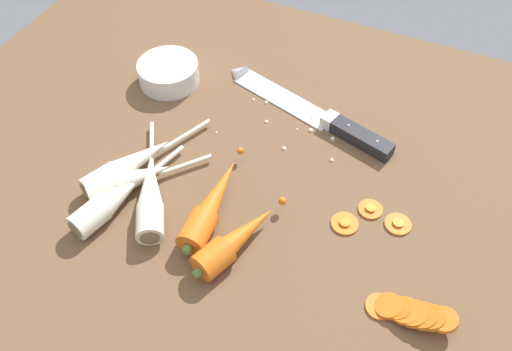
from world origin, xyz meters
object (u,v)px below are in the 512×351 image
object	(u,v)px
parsnip_mid_left	(129,165)
carrot_slice_stray_mid	(345,223)
whole_carrot_second	(235,241)
parsnip_mid_right	(129,180)
parsnip_front	(150,195)
chefs_knife	(302,107)
carrot_slice_stack	(410,312)
carrot_slice_stray_near	(398,223)
carrot_slice_stray_far	(370,209)
prep_bowl	(168,72)
whole_carrot	(211,205)
parsnip_back	(113,199)

from	to	relation	value
parsnip_mid_left	carrot_slice_stray_mid	xyz separation A→B (cm)	(33.90, 4.56, -1.62)
whole_carrot_second	parsnip_mid_right	world-z (taller)	whole_carrot_second
parsnip_front	parsnip_mid_left	bearing A→B (deg)	149.35
chefs_knife	parsnip_mid_right	size ratio (longest dim) A/B	2.07
carrot_slice_stack	chefs_knife	bearing A→B (deg)	130.80
carrot_slice_stray_near	parsnip_front	bearing A→B (deg)	-162.16
carrot_slice_stack	carrot_slice_stray_far	xyz separation A→B (cm)	(-9.33, 14.41, -0.83)
carrot_slice_stack	carrot_slice_stray_mid	world-z (taller)	carrot_slice_stack
carrot_slice_stack	prep_bowl	bearing A→B (deg)	151.59
whole_carrot	whole_carrot_second	distance (cm)	7.18
chefs_knife	parsnip_mid_right	distance (cm)	32.56
parsnip_mid_left	carrot_slice_stray_near	bearing A→B (deg)	10.57
carrot_slice_stray_near	prep_bowl	size ratio (longest dim) A/B	0.36
parsnip_front	carrot_slice_stray_near	world-z (taller)	parsnip_front
carrot_slice_stack	carrot_slice_stray_far	size ratio (longest dim) A/B	3.12
whole_carrot	carrot_slice_stack	size ratio (longest dim) A/B	1.80
whole_carrot	carrot_slice_stray_near	distance (cm)	27.48
parsnip_front	parsnip_mid_right	xyz separation A→B (cm)	(-4.39, 1.12, 0.00)
chefs_knife	parsnip_mid_left	bearing A→B (deg)	-128.03
chefs_knife	parsnip_mid_right	bearing A→B (deg)	-123.00
whole_carrot_second	carrot_slice_stray_near	bearing A→B (deg)	34.12
parsnip_front	parsnip_back	world-z (taller)	same
whole_carrot	carrot_slice_stray_near	size ratio (longest dim) A/B	5.29
parsnip_mid_right	carrot_slice_stray_mid	xyz separation A→B (cm)	(32.22, 7.05, -1.62)
parsnip_back	parsnip_mid_left	bearing A→B (deg)	102.41
parsnip_front	carrot_slice_stray_mid	bearing A→B (deg)	16.34
whole_carrot_second	parsnip_back	xyz separation A→B (cm)	(-19.61, -0.71, -0.12)
chefs_knife	carrot_slice_stray_far	xyz separation A→B (cm)	(17.19, -16.31, -0.29)
chefs_knife	carrot_slice_stray_near	world-z (taller)	chefs_knife
whole_carrot	carrot_slice_stray_far	xyz separation A→B (cm)	(21.35, 10.16, -1.74)
carrot_slice_stray_far	carrot_slice_stray_near	bearing A→B (deg)	-10.67
whole_carrot_second	parsnip_front	distance (cm)	15.16
whole_carrot	carrot_slice_stack	distance (cm)	30.99
whole_carrot	prep_bowl	world-z (taller)	whole_carrot
parsnip_front	carrot_slice_stack	xyz separation A→B (cm)	(39.85, -2.32, -0.79)
whole_carrot_second	carrot_slice_stack	bearing A→B (deg)	-0.09
parsnip_back	carrot_slice_stray_near	distance (cm)	42.10
prep_bowl	whole_carrot	bearing A→B (deg)	-48.54
chefs_knife	parsnip_back	bearing A→B (deg)	-119.76
parsnip_front	carrot_slice_stack	bearing A→B (deg)	-3.34
chefs_knife	parsnip_mid_left	xyz separation A→B (cm)	(-19.40, -24.80, 1.33)
parsnip_mid_left	parsnip_front	bearing A→B (deg)	-30.65
parsnip_mid_right	carrot_slice_stray_near	distance (cm)	40.67
parsnip_front	parsnip_mid_right	size ratio (longest dim) A/B	1.31
carrot_slice_stack	carrot_slice_stray_near	world-z (taller)	carrot_slice_stack
carrot_slice_stack	carrot_slice_stray_mid	size ratio (longest dim) A/B	2.82
parsnip_mid_right	prep_bowl	xyz separation A→B (cm)	(-7.32, 24.46, 0.17)
chefs_knife	whole_carrot	xyz separation A→B (cm)	(-4.16, -26.47, 1.45)
parsnip_back	prep_bowl	size ratio (longest dim) A/B	1.95
whole_carrot	parsnip_mid_left	bearing A→B (deg)	173.76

